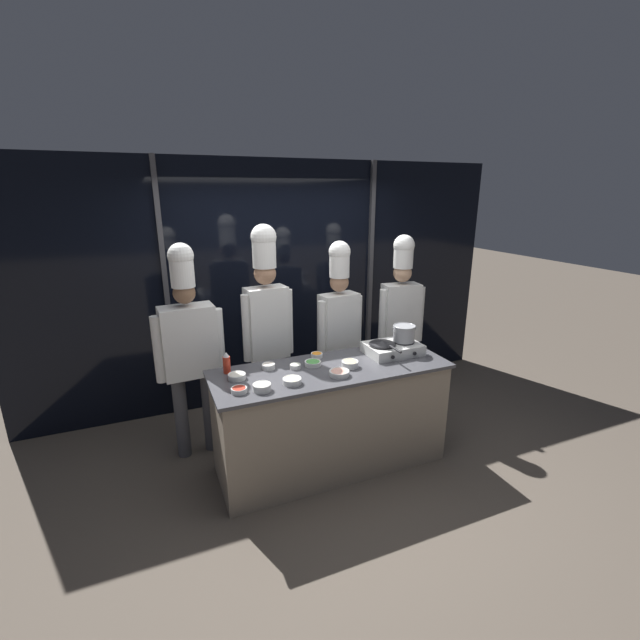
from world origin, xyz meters
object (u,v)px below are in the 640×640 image
(prep_bowl_onion, at_px, (269,366))
(chef_sous, at_px, (267,315))
(prep_bowl_bean_sprouts, at_px, (295,366))
(prep_bowl_garlic, at_px, (237,376))
(chef_line, at_px, (339,320))
(prep_bowl_noodles, at_px, (292,380))
(squeeze_bottle_chili, at_px, (227,363))
(chef_pastry, at_px, (400,310))
(portable_stove, at_px, (393,348))
(prep_bowl_ginger, at_px, (350,364))
(chef_head, at_px, (189,341))
(prep_bowl_chili_flakes, at_px, (239,390))
(prep_bowl_shrimp, at_px, (339,373))
(prep_bowl_carrots, at_px, (317,355))
(frying_pan, at_px, (383,342))
(stock_pot, at_px, (404,333))
(prep_bowl_scallions, at_px, (313,363))
(prep_bowl_rice, at_px, (262,387))

(prep_bowl_onion, bearing_deg, chef_sous, 74.72)
(prep_bowl_bean_sprouts, bearing_deg, prep_bowl_onion, 159.23)
(prep_bowl_garlic, distance_m, chef_line, 1.29)
(prep_bowl_garlic, bearing_deg, prep_bowl_noodles, -33.91)
(squeeze_bottle_chili, relative_size, chef_pastry, 0.09)
(portable_stove, bearing_deg, prep_bowl_garlic, -179.96)
(prep_bowl_ginger, relative_size, chef_line, 0.08)
(chef_head, bearing_deg, prep_bowl_chili_flakes, 103.44)
(portable_stove, xyz_separation_m, squeeze_bottle_chili, (-1.49, 0.15, 0.04))
(portable_stove, height_order, prep_bowl_chili_flakes, portable_stove)
(portable_stove, height_order, chef_line, chef_line)
(prep_bowl_onion, height_order, prep_bowl_shrimp, prep_bowl_onion)
(prep_bowl_garlic, distance_m, prep_bowl_carrots, 0.78)
(frying_pan, height_order, stock_pot, stock_pot)
(stock_pot, relative_size, squeeze_bottle_chili, 1.25)
(chef_line, bearing_deg, prep_bowl_scallions, 38.79)
(portable_stove, bearing_deg, prep_bowl_carrots, 164.53)
(squeeze_bottle_chili, relative_size, prep_bowl_carrots, 1.72)
(prep_bowl_bean_sprouts, relative_size, chef_line, 0.05)
(chef_head, relative_size, chef_sous, 0.94)
(stock_pot, xyz_separation_m, prep_bowl_shrimp, (-0.77, -0.26, -0.16))
(stock_pot, height_order, chef_sous, chef_sous)
(portable_stove, distance_m, chef_line, 0.64)
(stock_pot, relative_size, chef_pastry, 0.12)
(prep_bowl_shrimp, bearing_deg, chef_sous, 112.97)
(squeeze_bottle_chili, bearing_deg, prep_bowl_rice, -67.42)
(prep_bowl_bean_sprouts, xyz_separation_m, prep_bowl_ginger, (0.44, -0.15, 0.01))
(chef_sous, bearing_deg, prep_bowl_chili_flakes, 53.58)
(prep_bowl_garlic, height_order, prep_bowl_shrimp, same)
(frying_pan, height_order, prep_bowl_onion, frying_pan)
(prep_bowl_rice, distance_m, chef_pastry, 1.95)
(chef_sous, distance_m, chef_line, 0.74)
(squeeze_bottle_chili, distance_m, prep_bowl_onion, 0.35)
(prep_bowl_bean_sprouts, distance_m, prep_bowl_garlic, 0.50)
(prep_bowl_bean_sprouts, bearing_deg, frying_pan, -1.44)
(stock_pot, bearing_deg, prep_bowl_noodles, -167.84)
(stock_pot, bearing_deg, chef_line, 125.87)
(prep_bowl_scallions, height_order, prep_bowl_rice, prep_bowl_rice)
(stock_pot, relative_size, prep_bowl_shrimp, 1.39)
(prep_bowl_onion, height_order, prep_bowl_chili_flakes, prep_bowl_onion)
(squeeze_bottle_chili, xyz_separation_m, chef_sous, (0.47, 0.44, 0.24))
(prep_bowl_onion, bearing_deg, prep_bowl_garlic, -161.52)
(prep_bowl_noodles, distance_m, prep_bowl_shrimp, 0.40)
(chef_head, relative_size, chef_pastry, 1.01)
(stock_pot, bearing_deg, prep_bowl_carrots, 166.68)
(portable_stove, distance_m, prep_bowl_rice, 1.34)
(prep_bowl_carrots, bearing_deg, chef_head, 160.19)
(prep_bowl_noodles, bearing_deg, chef_line, 46.15)
(prep_bowl_garlic, relative_size, chef_pastry, 0.07)
(prep_bowl_scallions, distance_m, prep_bowl_rice, 0.61)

